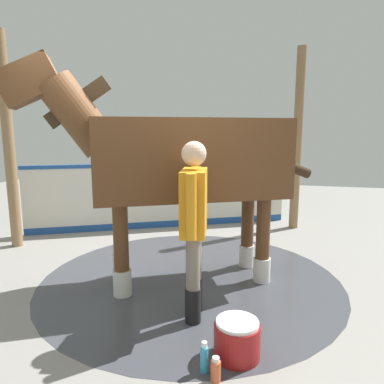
{
  "coord_description": "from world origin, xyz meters",
  "views": [
    {
      "loc": [
        -1.24,
        3.81,
        1.76
      ],
      "look_at": [
        -0.38,
        0.35,
        1.14
      ],
      "focal_mm": 32.95,
      "sensor_mm": 36.0,
      "label": 1
    }
  ],
  "objects": [
    {
      "name": "horse",
      "position": [
        -0.15,
        -0.01,
        1.43
      ],
      "size": [
        3.2,
        1.88,
        2.52
      ],
      "rotation": [
        0.0,
        0.0,
        0.47
      ],
      "color": "brown",
      "rests_on": "ground"
    },
    {
      "name": "ground_plane",
      "position": [
        0.0,
        0.0,
        -0.01
      ],
      "size": [
        16.0,
        16.0,
        0.02
      ],
      "primitive_type": "cube",
      "color": "gray"
    },
    {
      "name": "bottle_spray",
      "position": [
        -0.86,
        1.59,
        0.09
      ],
      "size": [
        0.07,
        0.07,
        0.19
      ],
      "color": "#CC5933",
      "rests_on": "ground"
    },
    {
      "name": "roof_post_near",
      "position": [
        2.65,
        -0.62,
        1.58
      ],
      "size": [
        0.16,
        0.16,
        3.17
      ],
      "primitive_type": "cylinder",
      "color": "olive",
      "rests_on": "ground"
    },
    {
      "name": "wet_patch",
      "position": [
        -0.26,
        -0.06,
        0.0
      ],
      "size": [
        3.53,
        3.53,
        0.0
      ],
      "primitive_type": "cylinder",
      "color": "#42444C",
      "rests_on": "ground"
    },
    {
      "name": "roof_post_far",
      "position": [
        -1.54,
        -2.73,
        1.58
      ],
      "size": [
        0.16,
        0.16,
        3.17
      ],
      "primitive_type": "cylinder",
      "color": "olive",
      "rests_on": "ground"
    },
    {
      "name": "wash_bucket",
      "position": [
        -0.97,
        1.28,
        0.15
      ],
      "size": [
        0.36,
        0.36,
        0.31
      ],
      "color": "maroon",
      "rests_on": "ground"
    },
    {
      "name": "handler",
      "position": [
        -0.5,
        0.76,
        0.96
      ],
      "size": [
        0.29,
        0.67,
        1.67
      ],
      "rotation": [
        0.0,
        0.0,
        3.3
      ],
      "color": "black",
      "rests_on": "ground"
    },
    {
      "name": "barrier_wall",
      "position": [
        0.81,
        -2.18,
        0.55
      ],
      "size": [
        4.27,
        2.21,
        1.18
      ],
      "color": "silver",
      "rests_on": "ground"
    },
    {
      "name": "bottle_shampoo",
      "position": [
        -0.76,
        1.52,
        0.11
      ],
      "size": [
        0.06,
        0.06,
        0.24
      ],
      "color": "#3399CC",
      "rests_on": "ground"
    }
  ]
}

